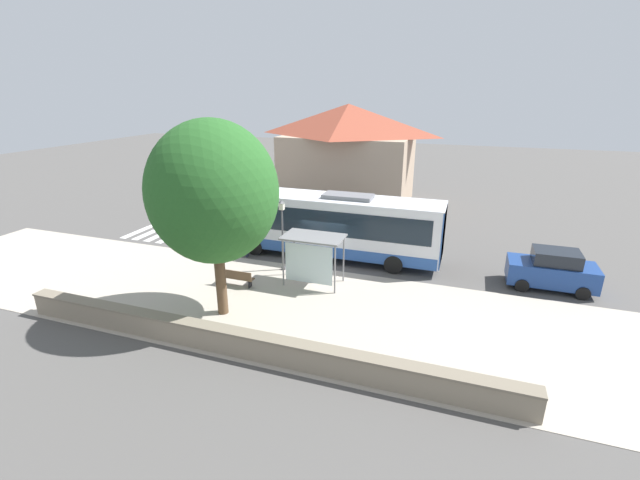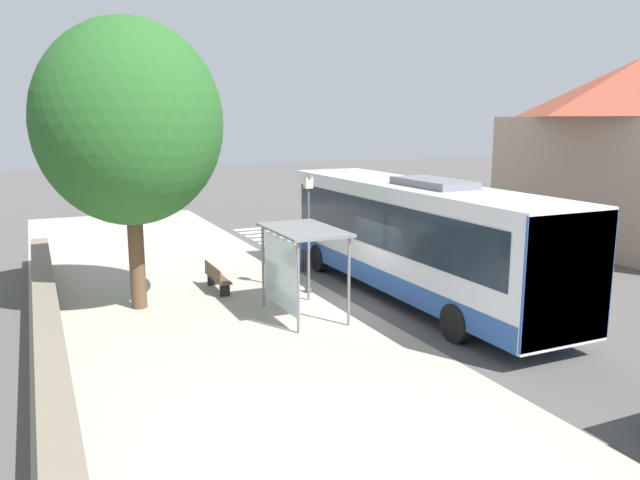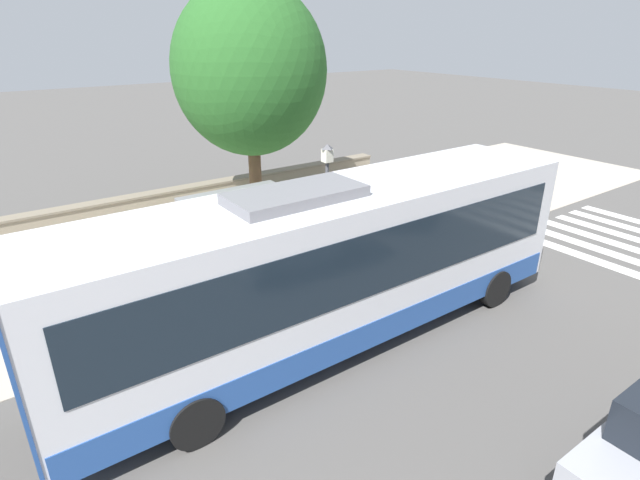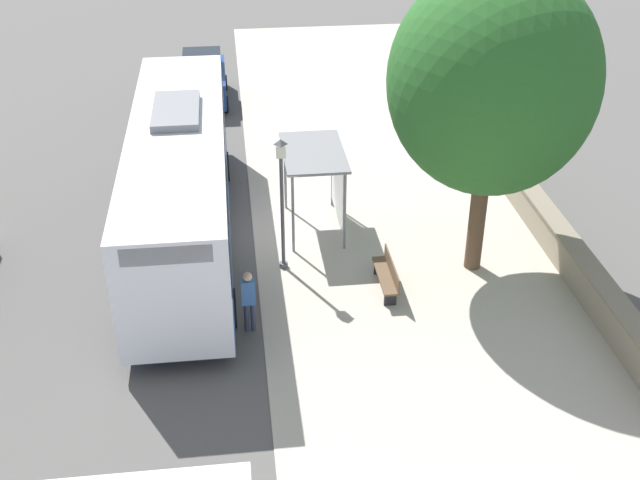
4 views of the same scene
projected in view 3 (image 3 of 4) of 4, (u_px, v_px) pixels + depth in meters
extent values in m
plane|color=#514F4C|center=(289.00, 302.00, 13.28)|extent=(120.00, 120.00, 0.00)
cube|color=#ADA393|center=(217.00, 247.00, 16.65)|extent=(9.00, 44.00, 0.02)
cube|color=gray|center=(172.00, 202.00, 19.51)|extent=(0.50, 20.00, 0.92)
cube|color=#776C5B|center=(170.00, 190.00, 19.31)|extent=(0.60, 20.00, 0.08)
cube|color=silver|center=(333.00, 260.00, 10.98)|extent=(2.61, 12.47, 3.14)
cube|color=black|center=(333.00, 243.00, 10.82)|extent=(2.65, 11.48, 1.38)
cube|color=#264C93|center=(332.00, 310.00, 11.47)|extent=(2.65, 12.23, 0.63)
cube|color=#264C93|center=(10.00, 361.00, 7.65)|extent=(2.65, 0.06, 3.02)
cube|color=black|center=(512.00, 164.00, 13.81)|extent=(1.95, 0.08, 0.44)
cube|color=slate|center=(296.00, 195.00, 9.82)|extent=(1.30, 2.74, 0.22)
cylinder|color=black|center=(425.00, 256.00, 14.83)|extent=(0.30, 1.00, 1.00)
cylinder|color=black|center=(494.00, 288.00, 12.99)|extent=(0.30, 1.00, 1.00)
cylinder|color=black|center=(149.00, 352.00, 10.41)|extent=(0.30, 1.00, 1.00)
cylinder|color=black|center=(195.00, 421.00, 8.58)|extent=(0.30, 1.00, 1.00)
cylinder|color=slate|center=(209.00, 262.00, 12.73)|extent=(0.08, 0.08, 2.46)
cylinder|color=slate|center=(297.00, 238.00, 14.17)|extent=(0.08, 0.08, 2.46)
cylinder|color=slate|center=(187.00, 243.00, 13.84)|extent=(0.08, 0.08, 2.46)
cylinder|color=slate|center=(270.00, 223.00, 15.27)|extent=(0.08, 0.08, 2.46)
cube|color=slate|center=(239.00, 198.00, 13.51)|extent=(1.77, 2.98, 0.08)
cube|color=silver|center=(231.00, 229.00, 14.49)|extent=(0.03, 2.41, 1.97)
cylinder|color=#2D3347|center=(418.00, 250.00, 15.42)|extent=(0.12, 0.12, 0.82)
cylinder|color=#2D3347|center=(422.00, 252.00, 15.30)|extent=(0.12, 0.12, 0.82)
cube|color=#38609E|center=(422.00, 229.00, 15.08)|extent=(0.34, 0.22, 0.66)
sphere|color=tan|center=(423.00, 215.00, 14.90)|extent=(0.23, 0.23, 0.23)
cube|color=brown|center=(315.00, 224.00, 17.35)|extent=(0.40, 1.87, 0.06)
cube|color=brown|center=(312.00, 217.00, 17.39)|extent=(0.04, 1.87, 0.40)
cube|color=black|center=(297.00, 235.00, 17.04)|extent=(0.32, 0.06, 0.45)
cube|color=black|center=(332.00, 226.00, 17.84)|extent=(0.32, 0.06, 0.45)
cylinder|color=#4C4C51|center=(327.00, 272.00, 14.79)|extent=(0.24, 0.24, 0.16)
cylinder|color=#4C4C51|center=(327.00, 221.00, 14.16)|extent=(0.10, 0.10, 3.40)
cube|color=silver|center=(327.00, 155.00, 13.43)|extent=(0.24, 0.24, 0.35)
pyramid|color=#4C4C51|center=(327.00, 146.00, 13.33)|extent=(0.28, 0.28, 0.14)
cylinder|color=brown|center=(255.00, 169.00, 18.28)|extent=(0.45, 0.45, 3.98)
ellipsoid|color=#265B23|center=(250.00, 70.00, 16.94)|extent=(5.26, 5.26, 5.79)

